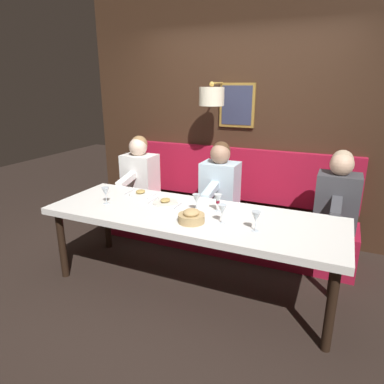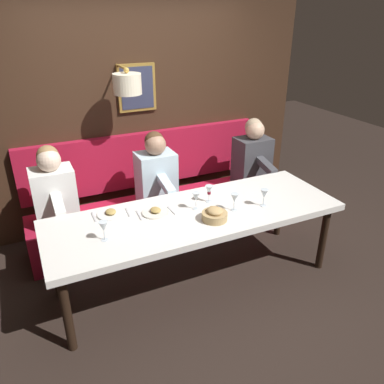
{
  "view_description": "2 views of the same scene",
  "coord_description": "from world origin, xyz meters",
  "views": [
    {
      "loc": [
        -2.57,
        -1.15,
        1.83
      ],
      "look_at": [
        0.05,
        0.01,
        0.92
      ],
      "focal_mm": 31.8,
      "sensor_mm": 36.0,
      "label": 1
    },
    {
      "loc": [
        -2.69,
        1.3,
        2.37
      ],
      "look_at": [
        0.05,
        0.01,
        0.92
      ],
      "focal_mm": 35.87,
      "sensor_mm": 36.0,
      "label": 2
    }
  ],
  "objects": [
    {
      "name": "wine_glass_2",
      "position": [
        -0.11,
        0.84,
        0.86
      ],
      "size": [
        0.07,
        0.07,
        0.16
      ],
      "color": "silver",
      "rests_on": "dining_table"
    },
    {
      "name": "diner_near",
      "position": [
        0.88,
        0.05,
        0.82
      ],
      "size": [
        0.6,
        0.4,
        0.79
      ],
      "color": "silver",
      "rests_on": "banquette_bench"
    },
    {
      "name": "diner_nearest",
      "position": [
        0.88,
        -1.17,
        0.82
      ],
      "size": [
        0.6,
        0.4,
        0.79
      ],
      "color": "#3D3D42",
      "rests_on": "banquette_bench"
    },
    {
      "name": "back_wall_panel",
      "position": [
        1.46,
        0.0,
        1.36
      ],
      "size": [
        0.59,
        4.04,
        2.9
      ],
      "color": "#382316",
      "rests_on": "ground_plane"
    },
    {
      "name": "wine_glass_1",
      "position": [
        0.05,
        -0.03,
        0.86
      ],
      "size": [
        0.07,
        0.07,
        0.16
      ],
      "color": "silver",
      "rests_on": "dining_table"
    },
    {
      "name": "ground_plane",
      "position": [
        0.0,
        0.0,
        0.0
      ],
      "size": [
        12.0,
        12.0,
        0.0
      ],
      "primitive_type": "plane",
      "color": "black"
    },
    {
      "name": "bread_bowl",
      "position": [
        -0.19,
        -0.09,
        0.79
      ],
      "size": [
        0.22,
        0.22,
        0.12
      ],
      "color": "tan",
      "rests_on": "dining_table"
    },
    {
      "name": "place_setting_0",
      "position": [
        0.13,
        0.33,
        0.75
      ],
      "size": [
        0.24,
        0.31,
        0.05
      ],
      "color": "silver",
      "rests_on": "dining_table"
    },
    {
      "name": "wine_glass_0",
      "position": [
        -0.15,
        -0.61,
        0.86
      ],
      "size": [
        0.07,
        0.07,
        0.16
      ],
      "color": "silver",
      "rests_on": "dining_table"
    },
    {
      "name": "dining_table",
      "position": [
        0.0,
        0.0,
        0.68
      ],
      "size": [
        0.9,
        2.64,
        0.74
      ],
      "color": "silver",
      "rests_on": "ground_plane"
    },
    {
      "name": "wine_glass_4",
      "position": [
        -0.11,
        -0.33,
        0.86
      ],
      "size": [
        0.07,
        0.07,
        0.16
      ],
      "color": "silver",
      "rests_on": "dining_table"
    },
    {
      "name": "banquette_bench",
      "position": [
        0.89,
        0.0,
        0.23
      ],
      "size": [
        0.52,
        2.84,
        0.45
      ],
      "primitive_type": "cube",
      "color": "maroon",
      "rests_on": "ground_plane"
    },
    {
      "name": "place_setting_1",
      "position": [
        0.27,
        0.69,
        0.75
      ],
      "size": [
        0.24,
        0.31,
        0.05
      ],
      "color": "white",
      "rests_on": "dining_table"
    },
    {
      "name": "wine_glass_3",
      "position": [
        0.13,
        -0.2,
        0.86
      ],
      "size": [
        0.07,
        0.07,
        0.16
      ],
      "color": "silver",
      "rests_on": "dining_table"
    },
    {
      "name": "diner_middle",
      "position": [
        0.88,
        1.09,
        0.82
      ],
      "size": [
        0.6,
        0.4,
        0.79
      ],
      "color": "white",
      "rests_on": "banquette_bench"
    }
  ]
}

